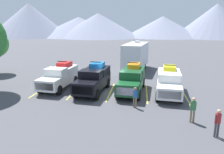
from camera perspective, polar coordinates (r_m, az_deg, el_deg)
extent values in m
plane|color=#47474C|center=(20.02, -0.52, -4.25)|extent=(240.00, 240.00, 0.00)
cube|color=white|center=(21.77, -14.07, -0.66)|extent=(2.51, 5.59, 0.93)
cube|color=white|center=(19.99, -16.68, -0.66)|extent=(2.07, 1.69, 0.08)
cube|color=white|center=(21.15, -14.81, 1.24)|extent=(2.02, 1.58, 0.77)
cube|color=slate|center=(20.66, -15.54, 1.00)|extent=(1.79, 0.38, 0.57)
cube|color=white|center=(22.87, -12.53, 2.07)|extent=(2.20, 2.67, 0.58)
cube|color=silver|center=(19.50, -17.64, -2.49)|extent=(1.72, 0.22, 0.65)
cylinder|color=black|center=(19.91, -14.01, -3.44)|extent=(0.36, 0.92, 0.90)
cylinder|color=black|center=(20.80, -18.58, -3.00)|extent=(0.36, 0.92, 0.90)
cylinder|color=black|center=(23.11, -9.89, -0.78)|extent=(0.36, 0.92, 0.90)
cylinder|color=black|center=(23.88, -14.00, -0.51)|extent=(0.36, 0.92, 0.90)
cube|color=red|center=(22.77, -12.60, 3.33)|extent=(1.25, 1.69, 0.45)
cylinder|color=black|center=(22.09, -12.15, 3.02)|extent=(0.22, 0.45, 0.44)
cylinder|color=black|center=(22.49, -14.25, 3.09)|extent=(0.22, 0.45, 0.44)
cylinder|color=black|center=(23.07, -10.99, 3.54)|extent=(0.22, 0.45, 0.44)
cylinder|color=black|center=(23.46, -13.03, 3.61)|extent=(0.22, 0.45, 0.44)
cube|color=black|center=(22.31, -13.15, 4.06)|extent=(1.01, 0.17, 0.08)
cube|color=black|center=(20.03, -5.16, -1.42)|extent=(2.60, 5.67, 0.99)
cube|color=black|center=(18.09, -7.15, -1.43)|extent=(2.14, 1.72, 0.08)
cube|color=black|center=(19.35, -5.67, 0.69)|extent=(2.09, 1.61, 0.76)
cube|color=slate|center=(18.82, -6.23, 0.41)|extent=(1.86, 0.39, 0.56)
cube|color=black|center=(21.20, -3.95, 1.76)|extent=(2.28, 2.71, 0.65)
cube|color=silver|center=(17.56, -7.93, -3.58)|extent=(1.78, 0.22, 0.69)
cylinder|color=black|center=(18.19, -4.07, -4.66)|extent=(0.37, 0.96, 0.94)
cylinder|color=black|center=(18.83, -9.70, -4.17)|extent=(0.37, 0.96, 0.94)
cylinder|color=black|center=(21.62, -1.15, -1.55)|extent=(0.37, 0.96, 0.94)
cylinder|color=black|center=(22.16, -5.99, -1.24)|extent=(0.37, 0.96, 0.94)
cube|color=blue|center=(21.09, -3.98, 3.22)|extent=(1.30, 1.72, 0.45)
cylinder|color=black|center=(20.43, -3.17, 2.86)|extent=(0.22, 0.45, 0.44)
cylinder|color=black|center=(20.71, -5.68, 2.97)|extent=(0.22, 0.45, 0.44)
cylinder|color=black|center=(21.48, -2.34, 3.43)|extent=(0.22, 0.45, 0.44)
cylinder|color=black|center=(21.75, -4.74, 3.52)|extent=(0.22, 0.45, 0.44)
cube|color=black|center=(20.59, -4.37, 4.00)|extent=(1.05, 0.18, 0.08)
cube|color=#144723|center=(19.98, 5.20, -1.57)|extent=(2.52, 5.92, 0.94)
cube|color=#144723|center=(17.87, 4.30, -1.75)|extent=(2.06, 1.78, 0.08)
cube|color=#144723|center=(19.27, 5.04, 0.47)|extent=(2.01, 1.66, 0.77)
cube|color=slate|center=(18.68, 4.78, 0.16)|extent=(1.77, 0.38, 0.57)
cube|color=#144723|center=(21.28, 5.84, 1.59)|extent=(2.19, 2.82, 0.64)
cube|color=silver|center=(17.27, 3.86, -3.92)|extent=(1.69, 0.22, 0.66)
cylinder|color=black|center=(18.16, 7.17, -4.80)|extent=(0.36, 0.94, 0.92)
cylinder|color=black|center=(18.42, 1.47, -4.41)|extent=(0.36, 0.94, 0.92)
cylinder|color=black|center=(21.89, 8.28, -1.54)|extent=(0.36, 0.94, 0.92)
cylinder|color=black|center=(22.11, 3.54, -1.25)|extent=(0.36, 0.94, 0.92)
cube|color=orange|center=(21.17, 5.88, 3.03)|extent=(1.25, 1.79, 0.45)
cylinder|color=black|center=(20.56, 6.91, 2.65)|extent=(0.22, 0.45, 0.44)
cylinder|color=black|center=(20.67, 4.43, 2.77)|extent=(0.22, 0.45, 0.44)
cylinder|color=black|center=(21.69, 7.26, 3.24)|extent=(0.22, 0.45, 0.44)
cylinder|color=black|center=(21.80, 4.91, 3.36)|extent=(0.22, 0.45, 0.44)
cube|color=black|center=(20.64, 5.73, 3.80)|extent=(1.00, 0.17, 0.08)
cube|color=white|center=(19.89, 14.93, -2.24)|extent=(2.56, 5.83, 0.90)
cube|color=white|center=(17.80, 15.18, -2.53)|extent=(2.10, 1.76, 0.08)
cube|color=white|center=(19.18, 15.12, -0.25)|extent=(2.05, 1.64, 0.78)
cube|color=slate|center=(18.60, 15.18, -0.57)|extent=(1.81, 0.39, 0.58)
cube|color=white|center=(21.19, 14.96, 0.89)|extent=(2.24, 2.78, 0.63)
cube|color=silver|center=(17.20, 15.15, -4.67)|extent=(1.74, 0.22, 0.63)
cylinder|color=black|center=(18.26, 17.94, -5.42)|extent=(0.36, 0.86, 0.84)
cylinder|color=black|center=(18.18, 12.00, -5.11)|extent=(0.36, 0.86, 0.84)
cylinder|color=black|center=(21.92, 17.19, -2.11)|extent=(0.36, 0.86, 0.84)
cylinder|color=black|center=(21.85, 12.27, -1.84)|extent=(0.36, 0.86, 0.84)
cube|color=yellow|center=(21.07, 15.06, 2.32)|extent=(1.27, 1.76, 0.45)
cylinder|color=black|center=(20.54, 16.38, 1.91)|extent=(0.22, 0.45, 0.44)
cylinder|color=black|center=(20.50, 13.81, 2.06)|extent=(0.22, 0.45, 0.44)
cylinder|color=black|center=(21.66, 16.23, 2.53)|extent=(0.22, 0.45, 0.44)
cylinder|color=black|center=(21.62, 13.80, 2.67)|extent=(0.22, 0.45, 0.44)
cube|color=black|center=(20.54, 15.15, 3.08)|extent=(1.03, 0.17, 0.08)
cube|color=gold|center=(22.30, -18.00, -3.02)|extent=(0.12, 5.50, 0.01)
cube|color=gold|center=(21.06, -9.61, -3.51)|extent=(0.12, 5.50, 0.01)
cube|color=gold|center=(20.33, -0.39, -3.96)|extent=(0.12, 5.50, 0.01)
cube|color=gold|center=(20.14, 9.27, -4.32)|extent=(0.12, 5.50, 0.01)
cube|color=gold|center=(20.53, 18.83, -4.55)|extent=(0.12, 5.50, 0.01)
cube|color=silver|center=(29.52, 6.33, 5.84)|extent=(3.60, 7.03, 3.13)
cube|color=#4C6B99|center=(29.77, 3.93, 6.27)|extent=(1.10, 6.35, 0.24)
cube|color=silver|center=(30.31, 6.79, 9.31)|extent=(0.71, 0.79, 0.30)
cube|color=#333333|center=(26.05, 4.50, 0.79)|extent=(0.32, 1.20, 0.12)
cylinder|color=black|center=(28.84, 8.17, 2.12)|extent=(0.34, 0.79, 0.76)
cylinder|color=black|center=(29.29, 3.71, 2.42)|extent=(0.34, 0.79, 0.76)
cylinder|color=black|center=(30.40, 8.67, 2.72)|extent=(0.34, 0.79, 0.76)
cylinder|color=black|center=(30.83, 4.43, 3.00)|extent=(0.34, 0.79, 0.76)
cylinder|color=#726047|center=(15.13, 20.98, -9.74)|extent=(0.13, 0.13, 0.87)
cylinder|color=#726047|center=(15.10, 20.32, -9.74)|extent=(0.13, 0.13, 0.87)
cube|color=#33723F|center=(14.84, 20.90, -7.12)|extent=(0.26, 0.21, 0.61)
sphere|color=tan|center=(14.70, 21.04, -5.57)|extent=(0.23, 0.23, 0.23)
cylinder|color=#33723F|center=(14.88, 21.42, -7.24)|extent=(0.10, 0.10, 0.55)
cylinder|color=#33723F|center=(14.82, 20.36, -7.22)|extent=(0.10, 0.10, 0.55)
cylinder|color=#3F3F42|center=(13.80, 25.83, -12.66)|extent=(0.12, 0.12, 0.85)
cylinder|color=#3F3F42|center=(13.89, 26.45, -12.55)|extent=(0.12, 0.12, 0.85)
cube|color=maroon|center=(13.55, 26.48, -9.84)|extent=(0.29, 0.25, 0.60)
sphere|color=tan|center=(13.40, 26.67, -8.21)|extent=(0.23, 0.23, 0.23)
cylinder|color=maroon|center=(13.49, 25.97, -10.03)|extent=(0.10, 0.10, 0.54)
cylinder|color=maroon|center=(13.64, 26.95, -9.89)|extent=(0.10, 0.10, 0.54)
cylinder|color=#726047|center=(16.63, 5.87, -6.72)|extent=(0.12, 0.12, 0.83)
cylinder|color=#726047|center=(16.56, 6.39, -6.83)|extent=(0.12, 0.12, 0.83)
cube|color=#2659A5|center=(16.36, 6.19, -4.45)|extent=(0.30, 0.28, 0.59)
sphere|color=#9E704C|center=(16.23, 6.23, -3.08)|extent=(0.23, 0.23, 0.23)
cylinder|color=#2659A5|center=(16.43, 5.78, -4.47)|extent=(0.10, 0.10, 0.53)
cylinder|color=#2659A5|center=(16.31, 6.61, -4.62)|extent=(0.10, 0.10, 0.53)
cone|color=gray|center=(112.63, -21.17, 13.96)|extent=(37.84, 37.84, 15.48)
cone|color=gray|center=(109.83, -8.87, 13.13)|extent=(42.15, 42.15, 9.33)
cone|color=gray|center=(102.91, -3.73, 13.63)|extent=(39.82, 39.82, 10.87)
cone|color=gray|center=(105.21, 13.34, 12.94)|extent=(35.65, 35.65, 9.51)
cone|color=gray|center=(109.80, 26.02, 13.36)|extent=(36.78, 36.78, 14.89)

